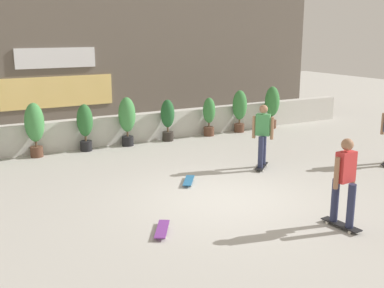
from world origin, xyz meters
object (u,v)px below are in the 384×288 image
at_px(potted_plant_7, 240,108).
at_px(skater_mid_plaza, 345,179).
at_px(skateboard_near_camera, 162,229).
at_px(skater_far_right, 263,134).
at_px(potted_plant_2, 35,125).
at_px(potted_plant_4, 127,118).
at_px(potted_plant_6, 209,115).
at_px(skateboard_aside, 189,181).
at_px(potted_plant_3, 85,124).
at_px(potted_plant_8, 272,104).
at_px(potted_plant_5, 168,118).

bearing_deg(potted_plant_7, skater_mid_plaza, -111.77).
xyz_separation_m(potted_plant_7, skateboard_near_camera, (-6.14, -6.48, -0.81)).
xyz_separation_m(potted_plant_7, skater_far_right, (-2.09, -4.08, 0.07)).
distance_m(skater_far_right, skateboard_near_camera, 4.79).
relative_size(potted_plant_2, skater_mid_plaza, 0.93).
height_order(potted_plant_4, skater_far_right, skater_far_right).
xyz_separation_m(potted_plant_7, skater_mid_plaza, (-3.15, -7.90, 0.07)).
height_order(potted_plant_2, potted_plant_7, potted_plant_2).
relative_size(potted_plant_2, potted_plant_6, 1.19).
bearing_deg(skateboard_aside, potted_plant_4, 88.45).
relative_size(skater_mid_plaza, skateboard_aside, 2.20).
bearing_deg(skater_far_right, potted_plant_2, 140.53).
bearing_deg(skater_mid_plaza, potted_plant_4, 97.90).
relative_size(potted_plant_3, skater_far_right, 0.84).
distance_m(potted_plant_8, skater_mid_plaza, 9.14).
xyz_separation_m(potted_plant_4, skateboard_aside, (-0.11, -4.23, -0.84)).
height_order(potted_plant_8, skater_far_right, skater_far_right).
xyz_separation_m(potted_plant_3, potted_plant_8, (7.04, -0.00, 0.09)).
bearing_deg(potted_plant_8, skateboard_aside, -143.94).
relative_size(skater_mid_plaza, skateboard_near_camera, 2.16).
height_order(potted_plant_2, potted_plant_4, potted_plant_2).
bearing_deg(potted_plant_8, potted_plant_6, 180.00).
distance_m(skater_mid_plaza, skater_far_right, 3.96).
height_order(potted_plant_5, skateboard_near_camera, potted_plant_5).
bearing_deg(potted_plant_5, potted_plant_7, 0.00).
bearing_deg(potted_plant_8, skater_far_right, -130.90).
bearing_deg(skater_mid_plaza, potted_plant_2, 116.23).
height_order(potted_plant_6, skater_mid_plaza, skater_mid_plaza).
distance_m(potted_plant_6, skateboard_aside, 5.29).
relative_size(potted_plant_4, potted_plant_7, 1.03).
distance_m(potted_plant_2, potted_plant_3, 1.46).
xyz_separation_m(potted_plant_6, skateboard_near_camera, (-4.87, -6.48, -0.68)).
relative_size(potted_plant_5, potted_plant_6, 1.03).
bearing_deg(skater_mid_plaza, potted_plant_3, 107.16).
bearing_deg(potted_plant_3, potted_plant_7, 0.00).
distance_m(potted_plant_8, skateboard_near_camera, 10.01).
xyz_separation_m(potted_plant_2, skater_far_right, (4.96, -4.08, 0.02)).
height_order(potted_plant_3, potted_plant_5, potted_plant_3).
relative_size(potted_plant_3, skater_mid_plaza, 0.84).
height_order(potted_plant_4, potted_plant_5, potted_plant_4).
distance_m(skater_mid_plaza, skateboard_near_camera, 3.42).
height_order(potted_plant_4, potted_plant_8, potted_plant_8).
relative_size(potted_plant_5, potted_plant_8, 0.88).
distance_m(potted_plant_2, potted_plant_7, 7.05).
distance_m(potted_plant_4, skater_mid_plaza, 7.97).
bearing_deg(skater_far_right, potted_plant_5, 100.45).
xyz_separation_m(potted_plant_6, skateboard_aside, (-3.10, -4.23, -0.68)).
bearing_deg(potted_plant_8, potted_plant_3, 180.00).
height_order(potted_plant_8, skateboard_near_camera, potted_plant_8).
distance_m(potted_plant_4, potted_plant_8, 5.70).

